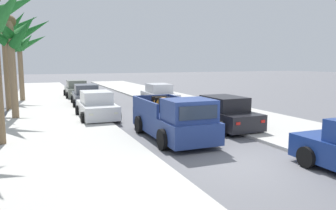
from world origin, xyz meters
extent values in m
plane|color=slate|center=(0.00, 0.00, 0.00)|extent=(160.00, 160.00, 0.00)
cube|color=beige|center=(-4.82, 12.00, 0.06)|extent=(5.10, 60.00, 0.12)
cube|color=beige|center=(4.82, 12.00, 0.06)|extent=(5.10, 60.00, 0.12)
cube|color=silver|center=(-3.68, 12.00, 0.05)|extent=(0.16, 60.00, 0.10)
cube|color=silver|center=(3.68, 12.00, 0.05)|extent=(0.16, 60.00, 0.10)
cube|color=navy|center=(-0.63, 3.98, 0.60)|extent=(2.00, 5.13, 0.80)
cube|color=navy|center=(-0.66, 2.38, 1.40)|extent=(1.74, 1.53, 0.80)
cube|color=#283342|center=(-0.65, 3.14, 1.42)|extent=(1.38, 0.08, 0.44)
cube|color=#283342|center=(-0.67, 1.62, 1.42)|extent=(1.46, 0.08, 0.48)
cube|color=navy|center=(0.29, 4.82, 1.28)|extent=(0.15, 3.30, 0.56)
cube|color=navy|center=(-1.53, 4.85, 1.28)|extent=(0.15, 3.30, 0.56)
cube|color=navy|center=(-0.59, 6.49, 1.28)|extent=(1.88, 0.13, 0.56)
cube|color=silver|center=(-0.59, 6.58, 0.44)|extent=(1.83, 0.15, 0.20)
cylinder|color=black|center=(0.32, 2.43, 0.38)|extent=(0.27, 0.76, 0.76)
cylinder|color=black|center=(-1.64, 2.46, 0.38)|extent=(0.27, 0.76, 0.76)
cylinder|color=black|center=(0.37, 5.36, 0.38)|extent=(0.27, 0.76, 0.76)
cylinder|color=black|center=(-1.59, 5.40, 0.38)|extent=(0.27, 0.76, 0.76)
cube|color=red|center=(0.16, 6.53, 0.74)|extent=(0.22, 0.04, 0.18)
cube|color=red|center=(-1.34, 6.56, 0.74)|extent=(0.22, 0.04, 0.18)
ellipsoid|color=orange|center=(-0.62, 5.03, 1.30)|extent=(0.73, 1.71, 0.60)
sphere|color=orange|center=(-0.63, 4.08, 1.38)|extent=(0.44, 0.44, 0.44)
cube|color=black|center=(-0.61, 5.50, 1.30)|extent=(0.72, 0.13, 0.61)
cube|color=black|center=(-0.62, 5.03, 1.30)|extent=(0.72, 0.13, 0.61)
cube|color=black|center=(-0.62, 4.56, 1.30)|extent=(0.72, 0.13, 0.61)
cube|color=#474C56|center=(-2.38, 15.53, 0.54)|extent=(1.99, 4.29, 0.72)
cube|color=#474C56|center=(-2.39, 15.43, 1.22)|extent=(1.63, 2.18, 0.64)
cube|color=#283342|center=(-2.34, 16.39, 1.20)|extent=(1.37, 0.16, 0.52)
cube|color=#283342|center=(-2.44, 14.46, 1.20)|extent=(1.34, 0.15, 0.50)
cylinder|color=black|center=(-3.21, 16.88, 0.32)|extent=(0.25, 0.65, 0.64)
cylinder|color=black|center=(-1.41, 16.78, 0.32)|extent=(0.25, 0.65, 0.64)
cylinder|color=black|center=(-3.36, 14.28, 0.32)|extent=(0.25, 0.65, 0.64)
cylinder|color=black|center=(-1.55, 14.18, 0.32)|extent=(0.25, 0.65, 0.64)
cube|color=red|center=(-3.13, 13.45, 0.64)|extent=(0.20, 0.05, 0.12)
cube|color=white|center=(-2.88, 17.67, 0.61)|extent=(0.20, 0.05, 0.10)
cube|color=red|center=(-1.87, 13.38, 0.64)|extent=(0.20, 0.05, 0.12)
cube|color=white|center=(-1.65, 17.60, 0.61)|extent=(0.20, 0.05, 0.10)
cube|color=slate|center=(-2.38, 21.01, 0.54)|extent=(1.81, 4.22, 0.72)
cube|color=slate|center=(-2.38, 21.11, 1.22)|extent=(1.55, 2.12, 0.64)
cube|color=#283342|center=(-2.39, 20.14, 1.20)|extent=(1.37, 0.10, 0.52)
cube|color=#283342|center=(-2.37, 22.08, 1.20)|extent=(1.34, 0.10, 0.50)
cylinder|color=black|center=(-1.49, 19.70, 0.32)|extent=(0.23, 0.64, 0.64)
cylinder|color=black|center=(-3.30, 19.72, 0.32)|extent=(0.23, 0.64, 0.64)
cylinder|color=black|center=(-1.46, 22.30, 0.32)|extent=(0.23, 0.64, 0.64)
cylinder|color=black|center=(-3.27, 22.33, 0.32)|extent=(0.23, 0.64, 0.64)
cube|color=red|center=(-1.72, 23.12, 0.64)|extent=(0.20, 0.04, 0.12)
cube|color=white|center=(-1.79, 18.90, 0.61)|extent=(0.20, 0.04, 0.10)
cube|color=red|center=(-2.99, 23.13, 0.64)|extent=(0.20, 0.04, 0.12)
cube|color=white|center=(-3.02, 18.91, 0.61)|extent=(0.20, 0.04, 0.10)
cube|color=black|center=(2.40, 4.86, 0.54)|extent=(1.79, 4.21, 0.72)
cube|color=black|center=(2.40, 4.76, 1.22)|extent=(1.54, 2.11, 0.64)
cube|color=#283342|center=(2.39, 5.73, 1.20)|extent=(1.37, 0.09, 0.52)
cube|color=#283342|center=(2.41, 3.79, 1.20)|extent=(1.34, 0.09, 0.50)
cylinder|color=black|center=(1.49, 6.15, 0.32)|extent=(0.22, 0.64, 0.64)
cylinder|color=black|center=(3.29, 6.17, 0.32)|extent=(0.22, 0.64, 0.64)
cylinder|color=black|center=(1.51, 3.55, 0.32)|extent=(0.22, 0.64, 0.64)
cylinder|color=black|center=(3.31, 3.56, 0.32)|extent=(0.22, 0.64, 0.64)
cube|color=red|center=(1.78, 2.74, 0.64)|extent=(0.20, 0.04, 0.12)
cube|color=white|center=(1.77, 6.96, 0.61)|extent=(0.20, 0.04, 0.10)
cube|color=red|center=(3.05, 2.75, 0.64)|extent=(0.20, 0.04, 0.12)
cube|color=white|center=(3.00, 6.97, 0.61)|extent=(0.20, 0.04, 0.10)
cube|color=silver|center=(2.69, 13.92, 0.54)|extent=(1.97, 4.28, 0.72)
cube|color=silver|center=(2.70, 14.02, 1.22)|extent=(1.63, 2.18, 0.64)
cube|color=#283342|center=(2.65, 13.05, 1.20)|extent=(1.37, 0.15, 0.52)
cube|color=#283342|center=(2.75, 14.98, 1.20)|extent=(1.34, 0.15, 0.50)
cylinder|color=black|center=(3.53, 12.57, 0.32)|extent=(0.25, 0.65, 0.64)
cylinder|color=black|center=(1.72, 12.66, 0.32)|extent=(0.25, 0.65, 0.64)
cylinder|color=black|center=(3.66, 15.17, 0.32)|extent=(0.25, 0.65, 0.64)
cylinder|color=black|center=(1.86, 15.26, 0.32)|extent=(0.25, 0.65, 0.64)
cube|color=red|center=(3.43, 15.99, 0.64)|extent=(0.20, 0.05, 0.12)
cube|color=white|center=(3.20, 11.78, 0.61)|extent=(0.20, 0.05, 0.10)
cube|color=red|center=(2.17, 16.06, 0.64)|extent=(0.20, 0.05, 0.12)
cube|color=white|center=(1.97, 11.84, 0.61)|extent=(0.20, 0.05, 0.10)
cube|color=silver|center=(-2.69, 9.68, 0.54)|extent=(1.84, 4.23, 0.72)
cube|color=silver|center=(-2.68, 9.78, 1.22)|extent=(1.56, 2.13, 0.64)
cube|color=#283342|center=(-2.70, 8.81, 1.20)|extent=(1.37, 0.11, 0.52)
cube|color=#283342|center=(-2.66, 10.75, 1.20)|extent=(1.34, 0.11, 0.50)
cylinder|color=black|center=(-1.81, 8.36, 0.32)|extent=(0.23, 0.64, 0.64)
cylinder|color=black|center=(-3.61, 8.39, 0.32)|extent=(0.23, 0.64, 0.64)
cylinder|color=black|center=(-1.76, 10.96, 0.32)|extent=(0.23, 0.64, 0.64)
cylinder|color=black|center=(-3.56, 10.99, 0.32)|extent=(0.23, 0.64, 0.64)
cube|color=red|center=(-2.01, 11.77, 0.64)|extent=(0.20, 0.04, 0.12)
cube|color=white|center=(-2.11, 7.55, 0.61)|extent=(0.20, 0.04, 0.10)
cube|color=red|center=(-3.28, 11.80, 0.64)|extent=(0.20, 0.04, 0.12)
cube|color=white|center=(-3.34, 7.58, 0.61)|extent=(0.20, 0.04, 0.10)
cylinder|color=black|center=(1.58, -1.03, 0.32)|extent=(0.23, 0.64, 0.64)
cube|color=white|center=(1.88, -0.23, 0.61)|extent=(0.20, 0.04, 0.10)
cube|color=white|center=(3.12, -0.25, 0.61)|extent=(0.20, 0.04, 0.10)
cylinder|color=brown|center=(-7.37, 14.96, 3.00)|extent=(0.41, 0.58, 6.01)
cone|color=#196023|center=(-6.30, 15.07, 5.54)|extent=(2.18, 0.79, 1.60)
cone|color=#196023|center=(-7.07, 15.78, 5.77)|extent=(1.16, 1.92, 1.17)
cone|color=#196023|center=(-6.68, 14.11, 5.46)|extent=(1.76, 1.98, 1.74)
sphere|color=brown|center=(-7.37, 14.96, 6.00)|extent=(0.73, 0.73, 0.73)
cylinder|color=#846B4C|center=(-6.71, 19.59, 2.54)|extent=(0.37, 0.53, 5.09)
cone|color=#23702D|center=(-5.68, 19.53, 4.72)|extent=(2.13, 0.68, 1.42)
cone|color=#23702D|center=(-6.28, 20.41, 4.83)|extent=(1.39, 1.95, 1.23)
cone|color=#23702D|center=(-6.92, 20.35, 4.85)|extent=(0.98, 1.74, 1.17)
cone|color=#23702D|center=(-7.40, 19.81, 4.93)|extent=(1.64, 0.99, 1.04)
cone|color=#23702D|center=(-7.59, 19.23, 4.65)|extent=(1.95, 1.24, 1.54)
cone|color=#23702D|center=(-6.78, 18.66, 4.67)|extent=(0.68, 1.90, 1.50)
cone|color=#23702D|center=(-6.19, 19.04, 4.70)|extent=(1.47, 1.50, 1.41)
sphere|color=brown|center=(-6.71, 19.59, 5.08)|extent=(0.67, 0.67, 0.67)
cone|color=#23702D|center=(-6.29, 5.22, 5.18)|extent=(1.70, 0.60, 1.26)
cone|color=#23702D|center=(-6.59, 5.86, 5.18)|extent=(1.50, 1.71, 1.26)
cone|color=#23702D|center=(-6.49, 4.42, 4.98)|extent=(1.62, 1.87, 1.62)
cylinder|color=#846B4C|center=(-6.83, 10.97, 2.62)|extent=(0.36, 0.67, 5.25)
cone|color=#196023|center=(-5.79, 10.79, 4.82)|extent=(2.18, 0.91, 1.54)
cone|color=#196023|center=(-6.37, 11.62, 4.87)|extent=(1.40, 1.64, 1.39)
cone|color=#196023|center=(-7.21, 11.88, 4.94)|extent=(1.30, 2.09, 1.31)
cone|color=#196023|center=(-7.18, 10.14, 4.94)|extent=(1.22, 1.92, 1.30)
cone|color=#196023|center=(-6.17, 10.11, 4.68)|extent=(1.70, 1.97, 1.77)
sphere|color=brown|center=(-6.83, 10.97, 5.24)|extent=(0.65, 0.65, 0.65)
camera|label=1|loc=(-5.83, -7.89, 3.15)|focal=33.98mm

